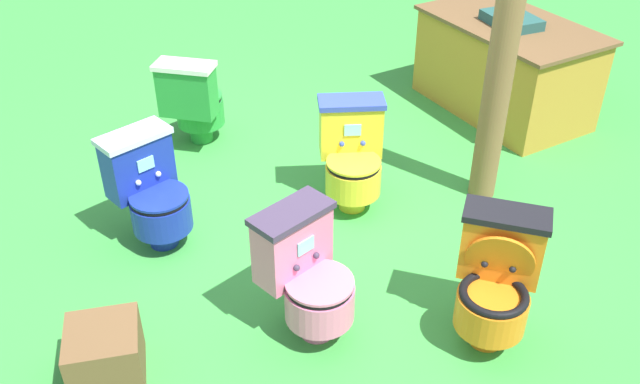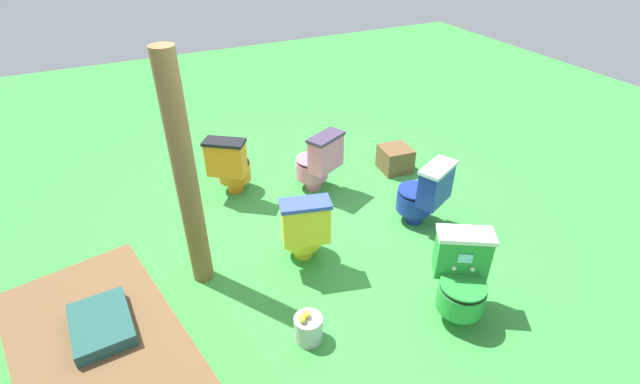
# 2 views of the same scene
# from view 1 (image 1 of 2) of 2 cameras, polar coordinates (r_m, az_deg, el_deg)

# --- Properties ---
(ground) EXTENTS (14.00, 14.00, 0.00)m
(ground) POSITION_cam_1_polar(r_m,az_deg,el_deg) (4.56, -0.11, -2.89)
(ground) COLOR green
(toilet_pink) EXTENTS (0.62, 0.58, 0.73)m
(toilet_pink) POSITION_cam_1_polar(r_m,az_deg,el_deg) (3.63, -1.04, -6.81)
(toilet_pink) COLOR pink
(toilet_pink) RESTS_ON ground
(toilet_green) EXTENTS (0.63, 0.60, 0.73)m
(toilet_green) POSITION_cam_1_polar(r_m,az_deg,el_deg) (5.38, -10.30, 7.33)
(toilet_green) COLOR green
(toilet_green) RESTS_ON ground
(toilet_yellow) EXTENTS (0.58, 0.51, 0.73)m
(toilet_yellow) POSITION_cam_1_polar(r_m,az_deg,el_deg) (4.61, 2.66, 3.04)
(toilet_yellow) COLOR yellow
(toilet_yellow) RESTS_ON ground
(toilet_orange) EXTENTS (0.63, 0.61, 0.73)m
(toilet_orange) POSITION_cam_1_polar(r_m,az_deg,el_deg) (3.71, 14.29, -6.96)
(toilet_orange) COLOR orange
(toilet_orange) RESTS_ON ground
(toilet_blue) EXTENTS (0.62, 0.57, 0.73)m
(toilet_blue) POSITION_cam_1_polar(r_m,az_deg,el_deg) (4.38, -13.74, 0.14)
(toilet_blue) COLOR #192D9E
(toilet_blue) RESTS_ON ground
(vendor_table) EXTENTS (1.60, 1.14, 0.85)m
(vendor_table) POSITION_cam_1_polar(r_m,az_deg,el_deg) (6.03, 15.00, 9.95)
(vendor_table) COLOR #B7842D
(vendor_table) RESTS_ON ground
(wooden_post) EXTENTS (0.18, 0.18, 2.06)m
(wooden_post) POSITION_cam_1_polar(r_m,az_deg,el_deg) (4.54, 14.77, 10.78)
(wooden_post) COLOR brown
(wooden_post) RESTS_ON ground
(small_crate) EXTENTS (0.39, 0.39, 0.30)m
(small_crate) POSITION_cam_1_polar(r_m,az_deg,el_deg) (3.69, -17.24, -12.57)
(small_crate) COLOR brown
(small_crate) RESTS_ON ground
(lemon_bucket) EXTENTS (0.22, 0.22, 0.28)m
(lemon_bucket) POSITION_cam_1_polar(r_m,az_deg,el_deg) (5.53, 2.86, 5.71)
(lemon_bucket) COLOR #B7B7BF
(lemon_bucket) RESTS_ON ground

